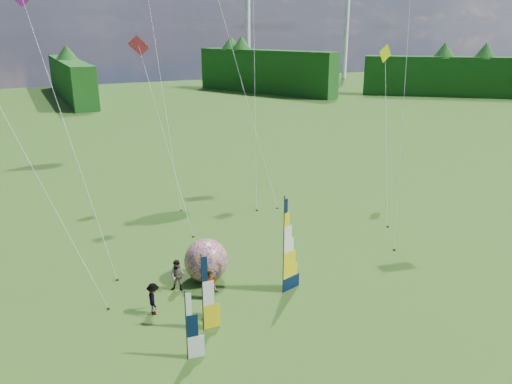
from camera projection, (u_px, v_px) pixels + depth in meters
name	position (u px, v px, depth m)	size (l,w,h in m)	color
ground	(313.00, 325.00, 23.26)	(220.00, 220.00, 0.00)	#4A7628
treeline_ring	(316.00, 247.00, 22.00)	(210.00, 210.00, 8.00)	#18561D
turbine_left	(347.00, 20.00, 128.77)	(8.00, 1.20, 30.00)	silver
turbine_right	(248.00, 19.00, 124.25)	(8.00, 1.20, 30.00)	silver
feather_banner_main	(284.00, 248.00, 25.24)	(1.39, 0.10, 5.18)	#061533
side_banner_left	(202.00, 294.00, 22.29)	(1.02, 0.10, 3.69)	yellow
side_banner_far	(186.00, 327.00, 20.37)	(0.93, 0.10, 3.11)	white
bol_inflatable	(206.00, 260.00, 27.00)	(2.38, 2.38, 2.38)	#1400A4
spectator_a	(211.00, 285.00, 25.26)	(0.57, 0.37, 1.56)	#66594C
spectator_b	(178.00, 276.00, 26.02)	(0.84, 0.42, 1.74)	#66594C
spectator_c	(153.00, 299.00, 23.93)	(1.04, 0.38, 1.61)	#66594C
spectator_d	(208.00, 264.00, 27.45)	(0.92, 0.38, 1.57)	#66594C
camp_chair	(209.00, 309.00, 23.66)	(0.57, 0.57, 0.99)	#101C46
kite_whale	(239.00, 62.00, 39.28)	(5.04, 15.05, 21.19)	black
kite_rainbow_delta	(65.00, 113.00, 27.12)	(6.73, 11.33, 17.51)	#ED001F
kite_parafoil	(405.00, 89.00, 31.70)	(9.24, 10.40, 18.87)	#DB472E
small_kite_red	(164.00, 129.00, 34.12)	(3.30, 10.52, 13.19)	#D92A42
small_kite_orange	(255.00, 86.00, 38.99)	(6.29, 10.56, 17.59)	#FB8F00
small_kite_yellow	(387.00, 126.00, 36.82)	(7.38, 9.94, 12.46)	#F0FF00
small_kite_pink	(14.00, 126.00, 23.71)	(8.01, 9.57, 17.50)	#D22593
small_kite_green	(159.00, 62.00, 39.20)	(3.40, 13.32, 21.17)	green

